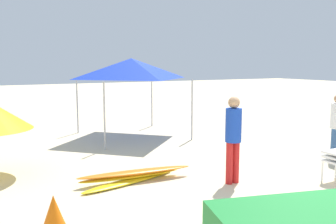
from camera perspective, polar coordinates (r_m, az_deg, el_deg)
surfboard_pile at (r=7.52m, az=-5.64°, el=-9.99°), size 2.44×0.79×0.24m
lifeguard_near_right at (r=7.31m, az=10.21°, el=-3.39°), size 0.32×0.32×1.75m
popup_canopy at (r=11.89m, az=-5.77°, el=6.80°), size 2.90×2.90×2.56m
traffic_cone_far at (r=5.57m, az=-17.48°, el=-15.02°), size 0.39×0.39×0.56m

